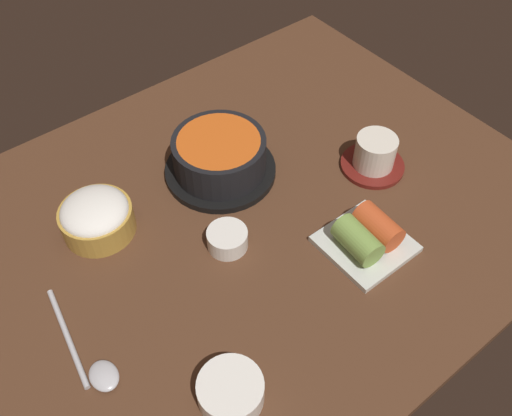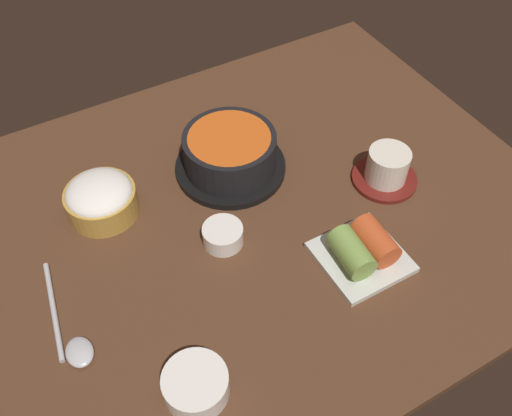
% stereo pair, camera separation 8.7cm
% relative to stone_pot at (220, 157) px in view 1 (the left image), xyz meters
% --- Properties ---
extents(dining_table, '(1.00, 0.76, 0.02)m').
position_rel_stone_pot_xyz_m(dining_table, '(-0.04, -0.10, -0.05)').
color(dining_table, '#4C2D1C').
rests_on(dining_table, ground).
extents(stone_pot, '(0.19, 0.19, 0.07)m').
position_rel_stone_pot_xyz_m(stone_pot, '(0.00, 0.00, 0.00)').
color(stone_pot, black).
rests_on(stone_pot, dining_table).
extents(rice_bowl, '(0.11, 0.11, 0.06)m').
position_rel_stone_pot_xyz_m(rice_bowl, '(-0.22, 0.02, -0.00)').
color(rice_bowl, '#B78C38').
rests_on(rice_bowl, dining_table).
extents(tea_cup_with_saucer, '(0.11, 0.11, 0.06)m').
position_rel_stone_pot_xyz_m(tea_cup_with_saucer, '(0.21, -0.15, -0.01)').
color(tea_cup_with_saucer, maroon).
rests_on(tea_cup_with_saucer, dining_table).
extents(banchan_cup_center, '(0.06, 0.06, 0.03)m').
position_rel_stone_pot_xyz_m(banchan_cup_center, '(-0.08, -0.13, -0.02)').
color(banchan_cup_center, white).
rests_on(banchan_cup_center, dining_table).
extents(kimchi_plate, '(0.12, 0.12, 0.05)m').
position_rel_stone_pot_xyz_m(kimchi_plate, '(0.08, -0.26, -0.01)').
color(kimchi_plate, silver).
rests_on(kimchi_plate, dining_table).
extents(side_bowl_near, '(0.08, 0.08, 0.04)m').
position_rel_stone_pot_xyz_m(side_bowl_near, '(-0.22, -0.33, -0.02)').
color(side_bowl_near, white).
rests_on(side_bowl_near, dining_table).
extents(spoon, '(0.05, 0.19, 0.01)m').
position_rel_stone_pot_xyz_m(spoon, '(-0.34, -0.18, -0.03)').
color(spoon, '#B7B7BC').
rests_on(spoon, dining_table).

